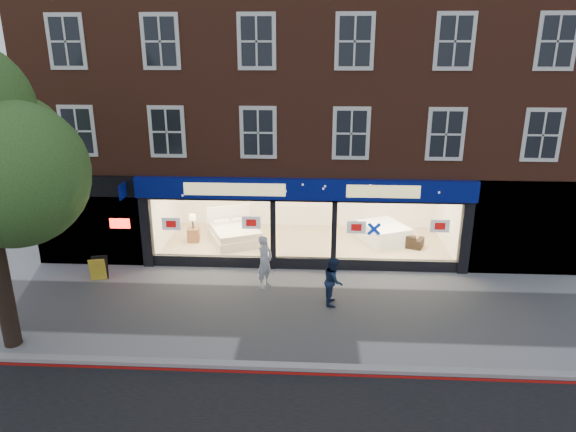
# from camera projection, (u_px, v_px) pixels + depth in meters

# --- Properties ---
(ground) EXTENTS (120.00, 120.00, 0.00)m
(ground) POSITION_uv_depth(u_px,v_px,m) (300.00, 311.00, 15.21)
(ground) COLOR gray
(ground) RESTS_ON ground
(kerb_line) EXTENTS (60.00, 0.10, 0.01)m
(kerb_line) POSITION_uv_depth(u_px,v_px,m) (296.00, 374.00, 12.27)
(kerb_line) COLOR #8C0A07
(kerb_line) RESTS_ON ground
(kerb_stone) EXTENTS (60.00, 0.25, 0.12)m
(kerb_stone) POSITION_uv_depth(u_px,v_px,m) (297.00, 367.00, 12.45)
(kerb_stone) COLOR gray
(kerb_stone) RESTS_ON ground
(showroom_floor) EXTENTS (11.00, 4.50, 0.10)m
(showroom_floor) POSITION_uv_depth(u_px,v_px,m) (305.00, 244.00, 20.18)
(showroom_floor) COLOR tan
(showroom_floor) RESTS_ON ground
(building) EXTENTS (19.00, 8.26, 10.30)m
(building) POSITION_uv_depth(u_px,v_px,m) (307.00, 68.00, 19.69)
(building) COLOR brown
(building) RESTS_ON ground
(display_bed) EXTENTS (2.45, 2.65, 1.20)m
(display_bed) POSITION_uv_depth(u_px,v_px,m) (235.00, 233.00, 20.28)
(display_bed) COLOR white
(display_bed) RESTS_ON showroom_floor
(bedside_table) EXTENTS (0.49, 0.49, 0.55)m
(bedside_table) POSITION_uv_depth(u_px,v_px,m) (194.00, 235.00, 20.27)
(bedside_table) COLOR brown
(bedside_table) RESTS_ON showroom_floor
(mattress_stack) EXTENTS (2.09, 2.28, 0.73)m
(mattress_stack) POSITION_uv_depth(u_px,v_px,m) (384.00, 233.00, 20.19)
(mattress_stack) COLOR white
(mattress_stack) RESTS_ON showroom_floor
(sofa) EXTENTS (1.91, 1.34, 0.52)m
(sofa) POSITION_uv_depth(u_px,v_px,m) (400.00, 238.00, 19.96)
(sofa) COLOR black
(sofa) RESTS_ON showroom_floor
(a_board) EXTENTS (0.60, 0.46, 0.82)m
(a_board) POSITION_uv_depth(u_px,v_px,m) (99.00, 269.00, 17.11)
(a_board) COLOR yellow
(a_board) RESTS_ON ground
(pedestrian_grey) EXTENTS (0.67, 0.76, 1.74)m
(pedestrian_grey) POSITION_uv_depth(u_px,v_px,m) (265.00, 262.00, 16.49)
(pedestrian_grey) COLOR #B8BCC1
(pedestrian_grey) RESTS_ON ground
(pedestrian_blue) EXTENTS (0.60, 0.75, 1.50)m
(pedestrian_blue) POSITION_uv_depth(u_px,v_px,m) (333.00, 281.00, 15.43)
(pedestrian_blue) COLOR #162440
(pedestrian_blue) RESTS_ON ground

